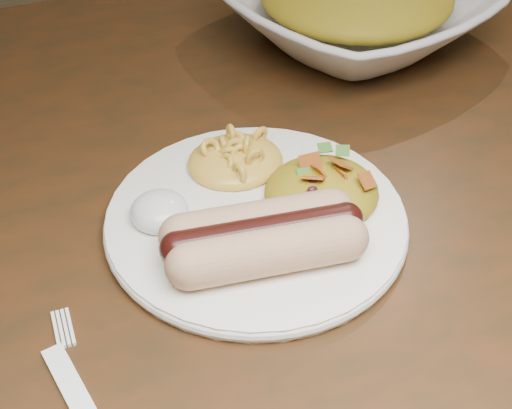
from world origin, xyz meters
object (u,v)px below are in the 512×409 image
object	(u,v)px
plate	(256,219)
fork	(78,400)
table	(231,265)
serving_bowl	(355,9)

from	to	relation	value
plate	fork	bearing A→B (deg)	-144.74
table	serving_bowl	bearing A→B (deg)	43.56
table	serving_bowl	xyz separation A→B (m)	(0.23, 0.22, 0.13)
fork	table	bearing A→B (deg)	33.90
serving_bowl	table	bearing A→B (deg)	-136.44
plate	serving_bowl	bearing A→B (deg)	50.23
serving_bowl	fork	bearing A→B (deg)	-135.37
plate	serving_bowl	size ratio (longest dim) A/B	0.83
plate	fork	world-z (taller)	plate
table	plate	xyz separation A→B (m)	(0.01, -0.05, 0.10)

